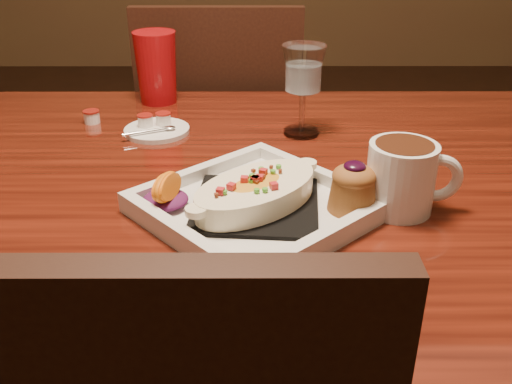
{
  "coord_description": "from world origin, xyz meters",
  "views": [
    {
      "loc": [
        0.09,
        -0.83,
        1.15
      ],
      "look_at": [
        0.09,
        -0.09,
        0.77
      ],
      "focal_mm": 40.0,
      "sensor_mm": 36.0,
      "label": 1
    }
  ],
  "objects_px": {
    "chair_far": "(223,156)",
    "red_tumbler": "(157,68)",
    "table": "(203,228)",
    "plate": "(265,199)",
    "saucer": "(156,128)",
    "coffee_mug": "(404,175)",
    "goblet": "(303,74)"
  },
  "relations": [
    {
      "from": "chair_far",
      "to": "red_tumbler",
      "type": "distance_m",
      "value": 0.42
    },
    {
      "from": "table",
      "to": "chair_far",
      "type": "distance_m",
      "value": 0.65
    },
    {
      "from": "plate",
      "to": "saucer",
      "type": "height_order",
      "value": "plate"
    },
    {
      "from": "plate",
      "to": "red_tumbler",
      "type": "height_order",
      "value": "red_tumbler"
    },
    {
      "from": "coffee_mug",
      "to": "red_tumbler",
      "type": "height_order",
      "value": "red_tumbler"
    },
    {
      "from": "table",
      "to": "saucer",
      "type": "relative_size",
      "value": 12.12
    },
    {
      "from": "table",
      "to": "chair_far",
      "type": "height_order",
      "value": "chair_far"
    },
    {
      "from": "table",
      "to": "chair_far",
      "type": "xyz_separation_m",
      "value": [
        -0.0,
        0.63,
        -0.15
      ]
    },
    {
      "from": "chair_far",
      "to": "red_tumbler",
      "type": "height_order",
      "value": "chair_far"
    },
    {
      "from": "goblet",
      "to": "chair_far",
      "type": "bearing_deg",
      "value": 111.47
    },
    {
      "from": "goblet",
      "to": "red_tumbler",
      "type": "bearing_deg",
      "value": 147.0
    },
    {
      "from": "chair_far",
      "to": "goblet",
      "type": "xyz_separation_m",
      "value": [
        0.18,
        -0.45,
        0.36
      ]
    },
    {
      "from": "table",
      "to": "goblet",
      "type": "relative_size",
      "value": 8.96
    },
    {
      "from": "saucer",
      "to": "coffee_mug",
      "type": "bearing_deg",
      "value": -37.39
    },
    {
      "from": "table",
      "to": "plate",
      "type": "relative_size",
      "value": 3.85
    },
    {
      "from": "coffee_mug",
      "to": "goblet",
      "type": "xyz_separation_m",
      "value": [
        -0.12,
        0.29,
        0.06
      ]
    },
    {
      "from": "table",
      "to": "red_tumbler",
      "type": "xyz_separation_m",
      "value": [
        -0.12,
        0.38,
        0.17
      ]
    },
    {
      "from": "table",
      "to": "coffee_mug",
      "type": "relative_size",
      "value": 11.14
    },
    {
      "from": "plate",
      "to": "coffee_mug",
      "type": "relative_size",
      "value": 2.89
    },
    {
      "from": "plate",
      "to": "saucer",
      "type": "xyz_separation_m",
      "value": [
        -0.2,
        0.32,
        -0.02
      ]
    },
    {
      "from": "coffee_mug",
      "to": "saucer",
      "type": "relative_size",
      "value": 1.09
    },
    {
      "from": "chair_far",
      "to": "plate",
      "type": "relative_size",
      "value": 2.39
    },
    {
      "from": "chair_far",
      "to": "coffee_mug",
      "type": "xyz_separation_m",
      "value": [
        0.29,
        -0.74,
        0.3
      ]
    },
    {
      "from": "plate",
      "to": "chair_far",
      "type": "bearing_deg",
      "value": 55.24
    },
    {
      "from": "coffee_mug",
      "to": "saucer",
      "type": "height_order",
      "value": "coffee_mug"
    },
    {
      "from": "saucer",
      "to": "goblet",
      "type": "bearing_deg",
      "value": -1.84
    },
    {
      "from": "plate",
      "to": "red_tumbler",
      "type": "relative_size",
      "value": 2.58
    },
    {
      "from": "goblet",
      "to": "coffee_mug",
      "type": "bearing_deg",
      "value": -67.88
    },
    {
      "from": "coffee_mug",
      "to": "goblet",
      "type": "height_order",
      "value": "goblet"
    },
    {
      "from": "goblet",
      "to": "saucer",
      "type": "relative_size",
      "value": 1.35
    },
    {
      "from": "chair_far",
      "to": "red_tumbler",
      "type": "bearing_deg",
      "value": 64.03
    },
    {
      "from": "table",
      "to": "plate",
      "type": "height_order",
      "value": "plate"
    }
  ]
}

